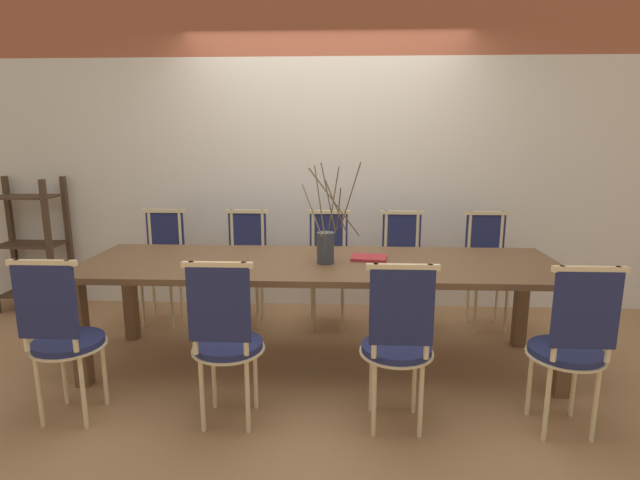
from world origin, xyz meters
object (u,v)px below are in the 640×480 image
at_px(shelving_rack, 30,245).
at_px(chair_near_center, 398,340).
at_px(dining_table, 320,272).
at_px(chair_far_center, 328,265).
at_px(book_stack, 369,258).
at_px(vase_centerpiece, 326,244).

bearing_deg(shelving_rack, chair_near_center, -30.08).
xyz_separation_m(dining_table, shelving_rack, (-2.73, 1.05, -0.07)).
height_order(dining_table, chair_near_center, chair_near_center).
bearing_deg(chair_far_center, book_stack, 113.31).
bearing_deg(chair_near_center, chair_far_center, 104.96).
bearing_deg(chair_near_center, shelving_rack, 149.92).
bearing_deg(book_stack, vase_centerpiece, -157.33).
height_order(chair_near_center, vase_centerpiece, vase_centerpiece).
bearing_deg(dining_table, chair_far_center, 87.63).
bearing_deg(vase_centerpiece, dining_table, 132.71).
height_order(chair_near_center, chair_far_center, same).
relative_size(book_stack, shelving_rack, 0.21).
bearing_deg(vase_centerpiece, shelving_rack, 158.34).
distance_m(dining_table, book_stack, 0.36).
bearing_deg(chair_near_center, vase_centerpiece, 119.00).
height_order(dining_table, shelving_rack, shelving_rack).
bearing_deg(shelving_rack, vase_centerpiece, -21.66).
xyz_separation_m(vase_centerpiece, shelving_rack, (-2.77, 1.10, -0.27)).
distance_m(dining_table, shelving_rack, 2.93).
bearing_deg(vase_centerpiece, book_stack, 22.67).
xyz_separation_m(dining_table, vase_centerpiece, (0.04, -0.05, 0.21)).
xyz_separation_m(book_stack, shelving_rack, (-3.07, 0.98, -0.15)).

